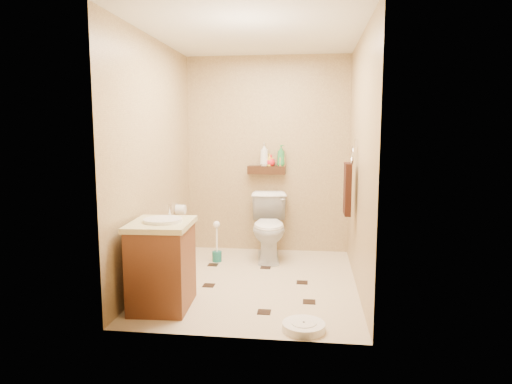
# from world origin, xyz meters

# --- Properties ---
(ground) EXTENTS (2.50, 2.50, 0.00)m
(ground) POSITION_xyz_m (0.00, 0.00, 0.00)
(ground) COLOR beige
(ground) RESTS_ON ground
(wall_back) EXTENTS (2.00, 0.04, 2.40)m
(wall_back) POSITION_xyz_m (0.00, 1.25, 1.20)
(wall_back) COLOR tan
(wall_back) RESTS_ON ground
(wall_front) EXTENTS (2.00, 0.04, 2.40)m
(wall_front) POSITION_xyz_m (0.00, -1.25, 1.20)
(wall_front) COLOR tan
(wall_front) RESTS_ON ground
(wall_left) EXTENTS (0.04, 2.50, 2.40)m
(wall_left) POSITION_xyz_m (-1.00, 0.00, 1.20)
(wall_left) COLOR tan
(wall_left) RESTS_ON ground
(wall_right) EXTENTS (0.04, 2.50, 2.40)m
(wall_right) POSITION_xyz_m (1.00, 0.00, 1.20)
(wall_right) COLOR tan
(wall_right) RESTS_ON ground
(ceiling) EXTENTS (2.00, 2.50, 0.02)m
(ceiling) POSITION_xyz_m (0.00, 0.00, 2.40)
(ceiling) COLOR silver
(ceiling) RESTS_ON wall_back
(wall_shelf) EXTENTS (0.46, 0.14, 0.10)m
(wall_shelf) POSITION_xyz_m (0.00, 1.17, 1.02)
(wall_shelf) COLOR #3A2210
(wall_shelf) RESTS_ON wall_back
(floor_accents) EXTENTS (1.19, 1.37, 0.01)m
(floor_accents) POSITION_xyz_m (0.05, -0.07, 0.00)
(floor_accents) COLOR black
(floor_accents) RESTS_ON ground
(toilet) EXTENTS (0.51, 0.79, 0.76)m
(toilet) POSITION_xyz_m (0.07, 0.83, 0.38)
(toilet) COLOR white
(toilet) RESTS_ON ground
(vanity) EXTENTS (0.53, 0.64, 0.86)m
(vanity) POSITION_xyz_m (-0.70, -0.74, 0.38)
(vanity) COLOR brown
(vanity) RESTS_ON ground
(bathroom_scale) EXTENTS (0.34, 0.34, 0.07)m
(bathroom_scale) POSITION_xyz_m (0.51, -1.07, 0.03)
(bathroom_scale) COLOR white
(bathroom_scale) RESTS_ON ground
(toilet_brush) EXTENTS (0.11, 0.11, 0.48)m
(toilet_brush) POSITION_xyz_m (-0.52, 0.65, 0.17)
(toilet_brush) COLOR #1A6860
(toilet_brush) RESTS_ON ground
(towel_ring) EXTENTS (0.12, 0.30, 0.76)m
(towel_ring) POSITION_xyz_m (0.91, 0.25, 0.95)
(towel_ring) COLOR silver
(towel_ring) RESTS_ON wall_right
(toilet_paper) EXTENTS (0.12, 0.11, 0.12)m
(toilet_paper) POSITION_xyz_m (-0.94, 0.65, 0.60)
(toilet_paper) COLOR white
(toilet_paper) RESTS_ON wall_left
(bottle_a) EXTENTS (0.12, 0.12, 0.28)m
(bottle_a) POSITION_xyz_m (-0.03, 1.17, 1.21)
(bottle_a) COLOR silver
(bottle_a) RESTS_ON wall_shelf
(bottle_b) EXTENTS (0.10, 0.10, 0.15)m
(bottle_b) POSITION_xyz_m (0.04, 1.17, 1.15)
(bottle_b) COLOR yellow
(bottle_b) RESTS_ON wall_shelf
(bottle_c) EXTENTS (0.14, 0.14, 0.14)m
(bottle_c) POSITION_xyz_m (0.05, 1.17, 1.14)
(bottle_c) COLOR red
(bottle_c) RESTS_ON wall_shelf
(bottle_d) EXTENTS (0.14, 0.14, 0.26)m
(bottle_d) POSITION_xyz_m (0.18, 1.17, 1.20)
(bottle_d) COLOR #2B8240
(bottle_d) RESTS_ON wall_shelf
(bottle_e) EXTENTS (0.10, 0.10, 0.16)m
(bottle_e) POSITION_xyz_m (0.18, 1.17, 1.15)
(bottle_e) COLOR #EF8E4F
(bottle_e) RESTS_ON wall_shelf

